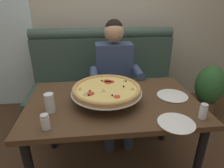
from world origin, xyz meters
The scene contains 12 objects.
ground_plane centered at (0.00, 0.00, 0.00)m, with size 16.00×16.00×0.00m, color #4C3321.
back_wall_with_window centered at (0.00, 1.45, 1.40)m, with size 6.00×0.12×2.80m, color #BCB29E.
booth_bench centered at (0.00, 0.88, 0.40)m, with size 1.81×0.78×1.13m.
dining_table centered at (0.00, 0.00, 0.64)m, with size 1.34×0.83×0.72m.
diner_main centered at (0.09, 0.62, 0.71)m, with size 0.54×0.64×1.27m.
pizza centered at (-0.05, -0.01, 0.83)m, with size 0.54×0.54×0.14m.
shaker_pepper_flakes centered at (0.57, -0.31, 0.77)m, with size 0.05×0.05×0.11m.
shaker_parmesan centered at (-0.46, -0.31, 0.76)m, with size 0.05×0.05×0.10m.
plate_near_left centered at (0.37, -0.35, 0.73)m, with size 0.24×0.24×0.02m.
plate_near_right centered at (0.50, 0.02, 0.73)m, with size 0.25×0.25×0.02m.
drinking_glass centered at (-0.46, -0.11, 0.79)m, with size 0.07×0.07×0.14m.
potted_plant centered at (1.35, 0.77, 0.39)m, with size 0.36×0.36×0.70m.
Camera 1 is at (-0.16, -1.33, 1.46)m, focal length 30.77 mm.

